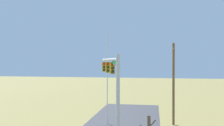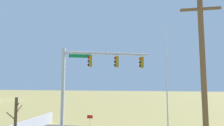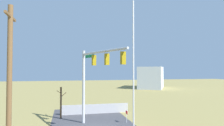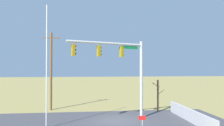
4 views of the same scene
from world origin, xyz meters
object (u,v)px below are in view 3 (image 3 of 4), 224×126
(utility_pole, at_px, (9,86))
(bare_tree, at_px, (61,102))
(flagpole, at_px, (133,77))
(distant_building, at_px, (151,77))
(open_sign, at_px, (127,114))
(signal_mast, at_px, (94,71))

(utility_pole, relative_size, bare_tree, 2.54)
(flagpole, distance_m, distant_building, 45.98)
(flagpole, distance_m, utility_pole, 7.09)
(bare_tree, relative_size, open_sign, 2.82)
(utility_pole, xyz_separation_m, bare_tree, (11.65, -2.32, -2.75))
(bare_tree, distance_m, distant_building, 39.33)
(signal_mast, height_order, utility_pole, utility_pole)
(bare_tree, bearing_deg, distant_building, -38.50)
(utility_pole, bearing_deg, signal_mast, -36.28)
(flagpole, xyz_separation_m, utility_pole, (-0.93, 7.02, -0.38))
(flagpole, distance_m, bare_tree, 12.12)
(flagpole, bearing_deg, signal_mast, 14.94)
(signal_mast, relative_size, utility_pole, 0.83)
(utility_pole, bearing_deg, bare_tree, -11.26)
(open_sign, relative_size, distant_building, 0.12)
(utility_pole, relative_size, distant_building, 0.82)
(distant_building, bearing_deg, signal_mast, 179.52)
(utility_pole, distance_m, bare_tree, 12.19)
(flagpole, relative_size, open_sign, 8.05)
(open_sign, bearing_deg, flagpole, 166.21)
(signal_mast, bearing_deg, open_sign, -74.57)
(signal_mast, height_order, bare_tree, signal_mast)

